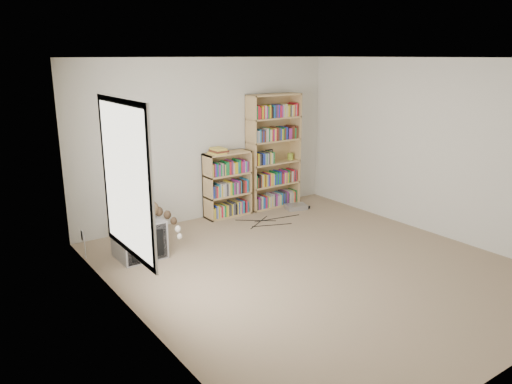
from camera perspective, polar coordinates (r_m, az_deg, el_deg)
floor at (r=6.28m, az=6.57°, el=-8.47°), size 4.50×5.00×0.01m
wall_back at (r=7.88m, az=-5.37°, el=5.99°), size 4.50×0.02×2.50m
wall_left at (r=4.72m, az=-13.78°, el=-0.81°), size 0.02×5.00×2.50m
wall_right at (r=7.56m, az=19.75°, el=4.74°), size 0.02×5.00×2.50m
ceiling at (r=5.75m, az=7.36°, el=14.96°), size 4.50×5.00×0.02m
window at (r=4.87m, az=-14.64°, el=1.45°), size 0.02×1.22×1.52m
crt_tv at (r=6.62m, az=-13.22°, el=-5.20°), size 0.58×0.53×0.50m
cat at (r=6.48m, az=-12.40°, el=-2.32°), size 0.75×0.52×0.58m
bookcase_tall at (r=8.46m, az=1.94°, el=4.32°), size 0.96×0.30×1.91m
bookcase_short at (r=8.04m, az=-3.34°, el=0.63°), size 0.76×0.30×1.05m
book_stack at (r=7.78m, az=-4.37°, el=4.71°), size 0.22×0.29×0.09m
green_mug at (r=8.67m, az=3.91°, el=4.11°), size 0.10×0.10×0.11m
framed_print at (r=8.52m, az=1.54°, el=4.23°), size 0.15×0.05×0.20m
dvd_player at (r=8.50m, az=4.59°, el=-1.68°), size 0.40×0.33×0.08m
wall_outlet at (r=6.73m, az=-19.24°, el=-4.70°), size 0.01×0.08×0.13m
floor_cables at (r=7.68m, az=0.69°, el=-3.81°), size 1.20×0.70×0.01m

